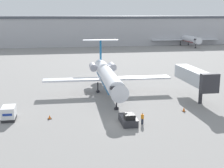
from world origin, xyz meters
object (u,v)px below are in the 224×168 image
(worker_near_tug, at_px, (142,118))
(airplane_parked_far_left, at_px, (185,38))
(traffic_cone_right, at_px, (184,109))
(airplane_main, at_px, (108,76))
(pushback_tug, at_px, (128,120))
(jet_bridge, at_px, (195,77))
(luggage_cart, at_px, (9,113))
(traffic_cone_left, at_px, (50,117))

(worker_near_tug, bearing_deg, airplane_parked_far_left, 64.31)
(traffic_cone_right, bearing_deg, airplane_main, 126.24)
(pushback_tug, xyz_separation_m, jet_bridge, (15.56, 11.17, 3.80))
(airplane_main, height_order, traffic_cone_right, airplane_main)
(pushback_tug, height_order, traffic_cone_right, pushback_tug)
(airplane_parked_far_left, distance_m, jet_bridge, 107.08)
(traffic_cone_right, bearing_deg, airplane_parked_far_left, 67.13)
(airplane_main, xyz_separation_m, jet_bridge, (15.67, -7.82, 0.75))
(airplane_main, relative_size, airplane_parked_far_left, 0.83)
(airplane_parked_far_left, bearing_deg, luggage_cart, -124.82)
(airplane_main, relative_size, luggage_cart, 9.59)
(worker_near_tug, bearing_deg, pushback_tug, 165.19)
(worker_near_tug, xyz_separation_m, traffic_cone_left, (-13.81, 4.80, -0.64))
(jet_bridge, bearing_deg, airplane_parked_far_left, 68.10)
(worker_near_tug, relative_size, traffic_cone_left, 2.64)
(luggage_cart, xyz_separation_m, traffic_cone_right, (28.66, -0.60, -0.73))
(pushback_tug, bearing_deg, worker_near_tug, -14.81)
(airplane_main, distance_m, traffic_cone_right, 18.55)
(jet_bridge, bearing_deg, traffic_cone_right, -125.29)
(worker_near_tug, distance_m, traffic_cone_left, 14.64)
(worker_near_tug, xyz_separation_m, jet_bridge, (13.50, 11.71, 3.52))
(airplane_main, bearing_deg, airplane_parked_far_left, 58.72)
(traffic_cone_left, bearing_deg, jet_bridge, 14.20)
(luggage_cart, bearing_deg, traffic_cone_left, -5.66)
(airplane_parked_far_left, bearing_deg, worker_near_tug, -115.69)
(pushback_tug, bearing_deg, jet_bridge, 35.68)
(traffic_cone_left, relative_size, jet_bridge, 0.05)
(luggage_cart, distance_m, traffic_cone_left, 6.31)
(pushback_tug, distance_m, luggage_cart, 18.64)
(airplane_parked_far_left, bearing_deg, traffic_cone_left, -122.33)
(pushback_tug, distance_m, airplane_parked_far_left, 123.71)
(luggage_cart, bearing_deg, jet_bridge, 10.63)
(luggage_cart, height_order, traffic_cone_left, luggage_cart)
(airplane_main, relative_size, traffic_cone_left, 43.80)
(worker_near_tug, xyz_separation_m, traffic_cone_right, (8.62, 4.82, -0.58))
(airplane_main, xyz_separation_m, traffic_cone_right, (10.79, -14.72, -3.35))
(pushback_tug, bearing_deg, airplane_main, 90.34)
(airplane_parked_far_left, xyz_separation_m, jet_bridge, (-39.93, -99.35, 0.76))
(jet_bridge, bearing_deg, pushback_tug, -144.32)
(jet_bridge, bearing_deg, worker_near_tug, -139.06)
(airplane_main, relative_size, traffic_cone_right, 39.19)
(luggage_cart, bearing_deg, airplane_parked_far_left, 55.18)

